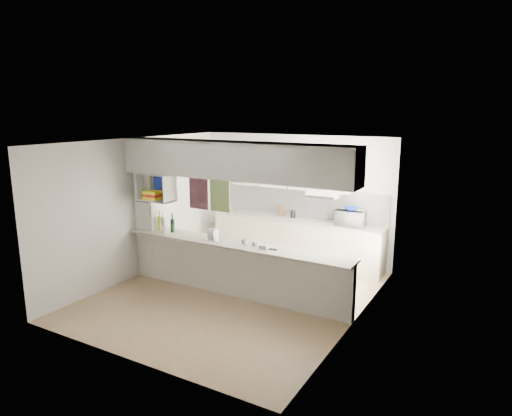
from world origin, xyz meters
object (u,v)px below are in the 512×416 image
Objects in this scene: microwave at (351,218)px; bowl at (351,209)px; wine_bottles at (161,224)px; dish_rack at (215,235)px.

microwave is 0.19m from bowl.
wine_bottles is at bearing -144.13° from bowl.
dish_rack is (-1.71, -2.06, -0.25)m from bowl.
microwave reaches higher than dish_rack.
wine_bottles reaches higher than dish_rack.
wine_bottles is (-2.88, -2.08, -0.20)m from bowl.
bowl is 3.56m from wine_bottles.
bowl reaches higher than dish_rack.
microwave is 2.70m from dish_rack.
dish_rack is at bearing 1.16° from wine_bottles.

